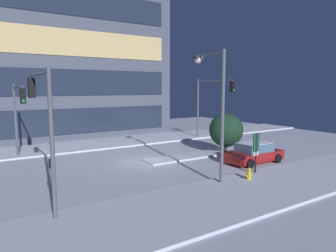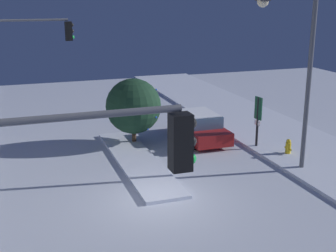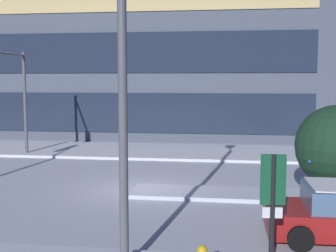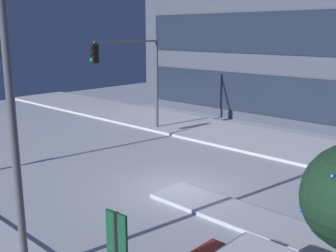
% 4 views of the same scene
% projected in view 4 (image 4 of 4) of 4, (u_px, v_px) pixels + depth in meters
% --- Properties ---
extents(ground, '(52.00, 52.00, 0.00)m').
position_uv_depth(ground, '(178.00, 190.00, 16.00)').
color(ground, silver).
extents(curb_strip_far, '(52.00, 5.20, 0.14)m').
position_uv_depth(curb_strip_far, '(283.00, 145.00, 22.16)').
color(curb_strip_far, silver).
rests_on(curb_strip_far, ground).
extents(median_strip, '(9.00, 1.80, 0.14)m').
position_uv_depth(median_strip, '(269.00, 226.00, 12.93)').
color(median_strip, silver).
rests_on(median_strip, ground).
extents(traffic_light_corner_far_left, '(0.32, 5.11, 5.75)m').
position_uv_depth(traffic_light_corner_far_left, '(132.00, 67.00, 23.73)').
color(traffic_light_corner_far_left, '#565960').
rests_on(traffic_light_corner_far_left, ground).
extents(street_lamp_arched, '(0.56, 2.66, 7.52)m').
position_uv_depth(street_lamp_arched, '(38.00, 82.00, 9.84)').
color(street_lamp_arched, '#565960').
rests_on(street_lamp_arched, ground).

